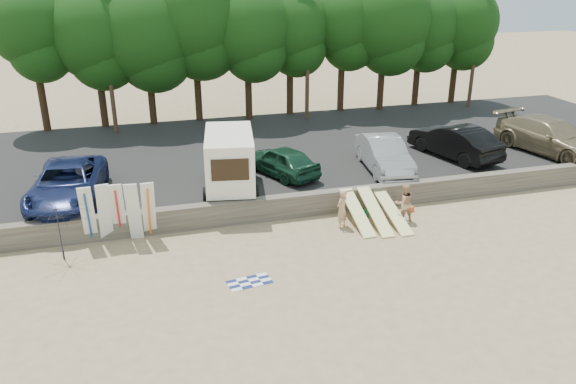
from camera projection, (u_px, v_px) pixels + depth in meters
name	position (u px, v px, depth m)	size (l,w,h in m)	color
ground	(380.00, 239.00, 22.23)	(120.00, 120.00, 0.00)	tan
seawall	(352.00, 199.00, 24.71)	(44.00, 0.50, 1.00)	#6B6356
parking_lot	(302.00, 151.00, 31.45)	(44.00, 14.50, 0.70)	#282828
treeline	(263.00, 24.00, 35.15)	(32.64, 6.80, 9.66)	#382616
utility_poles	(308.00, 44.00, 34.93)	(25.80, 0.26, 9.00)	#473321
box_trailer	(230.00, 159.00, 24.64)	(2.87, 4.37, 2.60)	white
car_0	(67.00, 183.00, 23.67)	(2.72, 5.90, 1.64)	#151E4A
car_1	(282.00, 161.00, 26.69)	(1.69, 4.20, 1.43)	#163C29
car_2	(384.00, 154.00, 27.28)	(1.71, 4.92, 1.62)	gray
car_3	(455.00, 141.00, 29.10)	(1.83, 5.24, 1.73)	black
car_4	(551.00, 136.00, 29.75)	(2.54, 6.25, 1.81)	#796A4D
surfboard_upright_0	(88.00, 215.00, 21.28)	(0.50, 0.06, 2.60)	silver
surfboard_upright_1	(105.00, 213.00, 21.43)	(0.50, 0.06, 2.60)	silver
surfboard_upright_2	(118.00, 212.00, 21.61)	(0.50, 0.06, 2.60)	silver
surfboard_upright_3	(134.00, 212.00, 21.54)	(0.50, 0.06, 2.60)	silver
surfboard_upright_4	(149.00, 210.00, 21.78)	(0.50, 0.06, 2.60)	silver
surfboard_low_0	(357.00, 212.00, 23.33)	(0.56, 3.00, 0.07)	#FFFAA0
surfboard_low_1	(375.00, 211.00, 23.33)	(0.56, 3.00, 0.07)	#FFFAA0
surfboard_low_2	(393.00, 212.00, 23.55)	(0.56, 3.00, 0.07)	#FFFAA0
beachgoer_a	(342.00, 209.00, 22.94)	(0.60, 0.39, 1.64)	tan
beachgoer_b	(404.00, 203.00, 23.46)	(0.81, 0.63, 1.67)	tan
cooler	(363.00, 214.00, 24.09)	(0.38, 0.30, 0.32)	#228048
gear_bag	(410.00, 209.00, 24.69)	(0.30, 0.25, 0.22)	#E5551A
beach_towel	(249.00, 282.00, 19.22)	(1.50, 1.50, 0.00)	white
beach_umbrella	(60.00, 232.00, 20.35)	(2.36, 2.41, 2.17)	black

